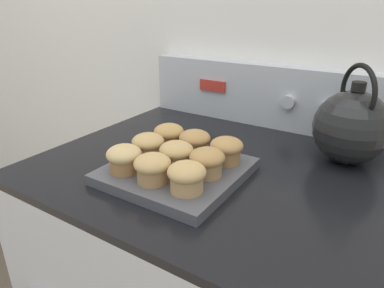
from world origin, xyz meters
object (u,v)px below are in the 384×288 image
Objects in this scene: muffin_r0_c0 at (124,158)px; muffin_r0_c1 at (153,168)px; muffin_r2_c0 at (169,135)px; muffin_r2_c2 at (226,149)px; muffin_r1_c0 at (148,145)px; muffin_r1_c1 at (176,154)px; tea_kettle at (351,126)px; muffin_r2_c1 at (195,142)px; muffin_pan at (177,171)px; muffin_r1_c2 at (207,161)px; muffin_r0_c2 at (187,176)px.

muffin_r0_c1 is (0.08, -0.00, 0.00)m from muffin_r0_c0.
muffin_r2_c0 is (-0.00, 0.15, 0.00)m from muffin_r0_c0.
muffin_r0_c0 is 1.00× the size of muffin_r2_c2.
muffin_r1_c0 and muffin_r1_c1 have the same top height.
muffin_r2_c1 is at bearing -146.09° from tea_kettle.
tea_kettle is (0.37, 0.35, 0.04)m from muffin_r0_c0.
muffin_r1_c2 is at bearing 1.19° from muffin_pan.
muffin_r1_c1 is at bearing -3.55° from muffin_r1_c0.
muffin_r2_c1 is 0.08m from muffin_r2_c2.
muffin_r1_c0 is 0.32× the size of tea_kettle.
muffin_r0_c1 and muffin_r0_c2 have the same top height.
muffin_r1_c1 is 0.08m from muffin_r2_c1.
muffin_r0_c1 is 1.00× the size of muffin_r1_c0.
muffin_r1_c1 is 1.00× the size of muffin_r2_c1.
muffin_r0_c1 is at bearing -2.49° from muffin_r0_c0.
tea_kettle is at bearing 43.62° from muffin_r1_c1.
muffin_r2_c2 is (0.08, 0.08, 0.04)m from muffin_pan.
muffin_r0_c1 is at bearing -117.26° from muffin_r2_c2.
muffin_r1_c2 and muffin_r2_c1 have the same top height.
muffin_r2_c0 is at bearing 134.11° from muffin_r1_c1.
tea_kettle is (0.29, 0.35, 0.04)m from muffin_r0_c1.
muffin_r0_c0 is 0.51m from tea_kettle.
muffin_r0_c0 and muffin_r2_c0 have the same top height.
muffin_r2_c1 is (-0.00, 0.08, 0.00)m from muffin_r1_c1.
muffin_pan is 3.73× the size of muffin_r1_c0.
muffin_r0_c1 is 1.00× the size of muffin_r1_c1.
muffin_r2_c0 is (0.00, 0.08, 0.00)m from muffin_r1_c0.
muffin_r1_c1 is at bearing 42.96° from muffin_r0_c0.
muffin_r2_c2 is 0.29m from tea_kettle.
muffin_r0_c2 and muffin_r2_c2 have the same top height.
muffin_r2_c1 is at bearing 44.06° from muffin_r1_c0.
tea_kettle is (0.29, 0.27, 0.04)m from muffin_r1_c1.
muffin_r0_c1 reaches higher than muffin_pan.
muffin_pan is 0.11m from muffin_r0_c2.
muffin_r0_c0 is 1.00× the size of muffin_r2_c0.
muffin_r2_c0 is at bearing -152.17° from tea_kettle.
muffin_r0_c2 is 0.32× the size of tea_kettle.
muffin_r0_c1 and muffin_r2_c0 have the same top height.
muffin_r0_c0 and muffin_r0_c1 have the same top height.
muffin_pan is at bearing -2.04° from muffin_r1_c0.
muffin_r0_c0 reaches higher than muffin_pan.
muffin_r0_c1 is at bearing -89.31° from muffin_r2_c1.
muffin_pan is 3.73× the size of muffin_r0_c1.
muffin_r2_c0 is 0.32× the size of tea_kettle.
muffin_r1_c1 is 0.07m from muffin_r1_c2.
muffin_r0_c2 is 0.21m from muffin_r2_c0.
muffin_r0_c0 is at bearing -137.04° from muffin_r1_c1.
muffin_r0_c1 and muffin_r2_c2 have the same top height.
tea_kettle reaches higher than muffin_r0_c0.
muffin_r1_c1 is at bearing -86.91° from muffin_r2_c1.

